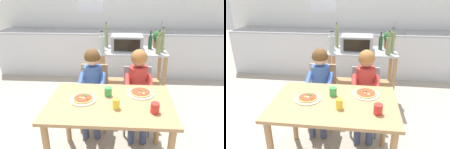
# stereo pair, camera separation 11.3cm
# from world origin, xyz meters

# --- Properties ---
(ground_plane) EXTENTS (11.72, 11.72, 0.00)m
(ground_plane) POSITION_xyz_m (0.00, 1.17, 0.00)
(ground_plane) COLOR #A89E8C
(back_wall_tiled) EXTENTS (5.56, 0.13, 2.70)m
(back_wall_tiled) POSITION_xyz_m (-0.00, 2.99, 1.35)
(back_wall_tiled) COLOR white
(back_wall_tiled) RESTS_ON ground
(kitchen_counter) EXTENTS (5.00, 0.60, 1.10)m
(kitchen_counter) POSITION_xyz_m (0.00, 2.58, 0.45)
(kitchen_counter) COLOR silver
(kitchen_counter) RESTS_ON ground
(kitchen_island_cart) EXTENTS (1.00, 0.53, 0.87)m
(kitchen_island_cart) POSITION_xyz_m (0.24, 1.32, 0.57)
(kitchen_island_cart) COLOR #B7BABF
(kitchen_island_cart) RESTS_ON ground
(toaster_oven) EXTENTS (0.45, 0.34, 0.22)m
(toaster_oven) POSITION_xyz_m (0.16, 1.31, 0.98)
(toaster_oven) COLOR #999BA0
(toaster_oven) RESTS_ON kitchen_island_cart
(bottle_dark_olive_oil) EXTENTS (0.06, 0.06, 0.35)m
(bottle_dark_olive_oil) POSITION_xyz_m (0.65, 1.26, 1.02)
(bottle_dark_olive_oil) COLOR olive
(bottle_dark_olive_oil) RESTS_ON kitchen_island_cart
(bottle_clear_vinegar) EXTENTS (0.08, 0.08, 0.31)m
(bottle_clear_vinegar) POSITION_xyz_m (-0.20, 1.15, 0.99)
(bottle_clear_vinegar) COLOR #ADB7B2
(bottle_clear_vinegar) RESTS_ON kitchen_island_cart
(bottle_brown_beer) EXTENTS (0.06, 0.06, 0.27)m
(bottle_brown_beer) POSITION_xyz_m (0.51, 1.40, 0.97)
(bottle_brown_beer) COLOR #1E4723
(bottle_brown_beer) RESTS_ON kitchen_island_cart
(bottle_slim_sauce) EXTENTS (0.07, 0.07, 0.33)m
(bottle_slim_sauce) POSITION_xyz_m (0.59, 1.15, 1.00)
(bottle_slim_sauce) COLOR olive
(bottle_slim_sauce) RESTS_ON kitchen_island_cart
(bottle_squat_spirits) EXTENTS (0.05, 0.05, 0.38)m
(bottle_squat_spirits) POSITION_xyz_m (-0.16, 1.48, 1.02)
(bottle_squat_spirits) COLOR olive
(bottle_squat_spirits) RESTS_ON kitchen_island_cart
(bottle_tall_green_wine) EXTENTS (0.06, 0.06, 0.28)m
(bottle_tall_green_wine) POSITION_xyz_m (-0.20, 1.31, 0.97)
(bottle_tall_green_wine) COLOR #ADB7B2
(bottle_tall_green_wine) RESTS_ON kitchen_island_cart
(potted_herb_plant) EXTENTS (0.18, 0.18, 0.27)m
(potted_herb_plant) POSITION_xyz_m (0.64, 1.48, 1.01)
(potted_herb_plant) COLOR #9E5B3D
(potted_herb_plant) RESTS_ON kitchen_island_cart
(dining_table) EXTENTS (1.16, 0.76, 0.74)m
(dining_table) POSITION_xyz_m (0.00, 0.00, 0.62)
(dining_table) COLOR #AD7F51
(dining_table) RESTS_ON ground
(dining_chair_left) EXTENTS (0.36, 0.36, 0.81)m
(dining_chair_left) POSITION_xyz_m (-0.25, 0.69, 0.48)
(dining_chair_left) COLOR tan
(dining_chair_left) RESTS_ON ground
(dining_chair_right) EXTENTS (0.36, 0.36, 0.81)m
(dining_chair_right) POSITION_xyz_m (0.29, 0.64, 0.48)
(dining_chair_right) COLOR gray
(dining_chair_right) RESTS_ON ground
(child_in_blue_striped_shirt) EXTENTS (0.32, 0.42, 1.05)m
(child_in_blue_striped_shirt) POSITION_xyz_m (-0.25, 0.57, 0.68)
(child_in_blue_striped_shirt) COLOR #424C6B
(child_in_blue_striped_shirt) RESTS_ON ground
(child_in_red_shirt) EXTENTS (0.32, 0.42, 1.06)m
(child_in_red_shirt) POSITION_xyz_m (0.29, 0.52, 0.68)
(child_in_red_shirt) COLOR #424C6B
(child_in_red_shirt) RESTS_ON ground
(pizza_plate_cream) EXTENTS (0.25, 0.25, 0.03)m
(pizza_plate_cream) POSITION_xyz_m (-0.25, 0.01, 0.75)
(pizza_plate_cream) COLOR beige
(pizza_plate_cream) RESTS_ON dining_table
(pizza_plate_white) EXTENTS (0.26, 0.26, 0.03)m
(pizza_plate_white) POSITION_xyz_m (0.29, 0.17, 0.75)
(pizza_plate_white) COLOR white
(pizza_plate_white) RESTS_ON dining_table
(drinking_cup_yellow) EXTENTS (0.06, 0.06, 0.09)m
(drinking_cup_yellow) POSITION_xyz_m (0.06, -0.11, 0.78)
(drinking_cup_yellow) COLOR yellow
(drinking_cup_yellow) RESTS_ON dining_table
(drinking_cup_red) EXTENTS (0.08, 0.08, 0.09)m
(drinking_cup_red) POSITION_xyz_m (0.39, -0.16, 0.78)
(drinking_cup_red) COLOR red
(drinking_cup_red) RESTS_ON dining_table
(drinking_cup_green) EXTENTS (0.07, 0.07, 0.09)m
(drinking_cup_green) POSITION_xyz_m (-0.03, 0.12, 0.78)
(drinking_cup_green) COLOR green
(drinking_cup_green) RESTS_ON dining_table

